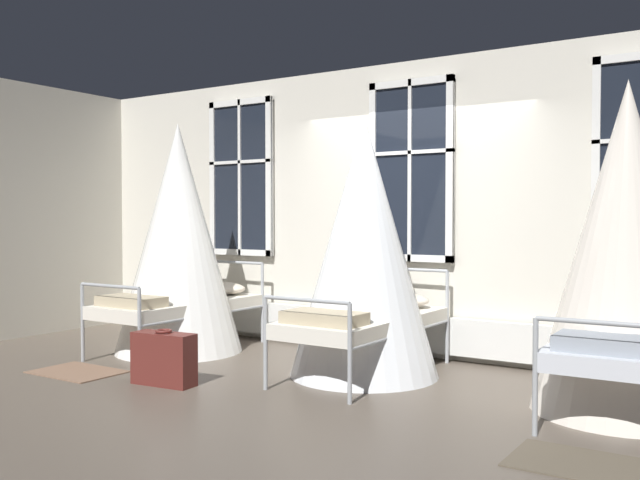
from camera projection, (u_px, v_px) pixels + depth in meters
ground at (350, 379)px, 6.15m from camera, size 19.65×19.65×0.00m
back_wall_with_windows at (415, 209)px, 7.20m from camera, size 8.75×0.10×3.00m
window_bank at (410, 254)px, 7.12m from camera, size 5.34×0.10×2.73m
cot_first at (179, 241)px, 7.39m from camera, size 1.33×1.86×2.40m
cot_second at (364, 251)px, 6.25m from camera, size 1.33×1.86×2.29m
cot_third at (626, 252)px, 5.06m from camera, size 1.33×1.87×2.40m
rug_first at (77, 372)px, 6.40m from camera, size 0.80×0.56×0.01m
rug_third at (583, 464)px, 4.00m from camera, size 0.80×0.56×0.01m
suitcase_dark at (164, 359)px, 5.92m from camera, size 0.58×0.26×0.47m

